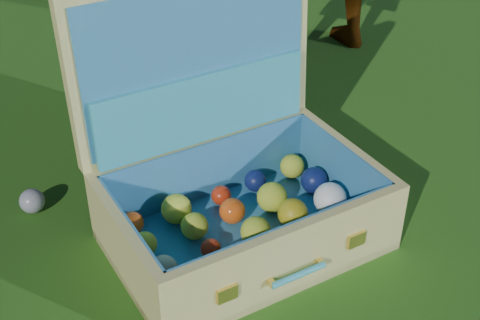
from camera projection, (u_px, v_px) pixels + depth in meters
name	position (u px, v px, depth m)	size (l,w,h in m)	color
ground	(232.00, 214.00, 1.88)	(60.00, 60.00, 0.00)	#215114
stray_ball	(32.00, 201.00, 1.87)	(0.07, 0.07, 0.07)	#4371AE
suitcase	(230.00, 170.00, 1.73)	(0.83, 0.74, 0.66)	#CFC26F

